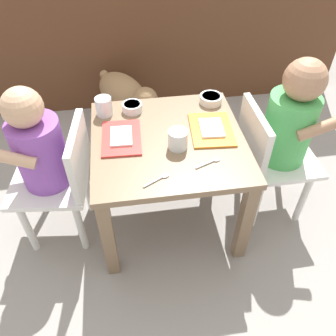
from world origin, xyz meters
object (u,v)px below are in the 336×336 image
dog (126,95)px  spoon_by_right_tray (211,162)px  seated_child_right (286,127)px  cereal_bowl_left_side (132,107)px  cereal_bowl_right_side (211,99)px  food_tray_right (211,129)px  water_cup_left (104,107)px  food_tray_left (121,137)px  water_cup_right (178,140)px  seated_child_left (44,153)px  dining_table (168,154)px  spoon_by_left_tray (159,179)px

dog → spoon_by_right_tray: size_ratio=4.34×
seated_child_right → cereal_bowl_left_side: (-0.55, 0.21, 0.00)m
seated_child_right → cereal_bowl_right_side: (-0.23, 0.22, 0.00)m
dog → food_tray_right: (0.30, -0.61, 0.20)m
water_cup_left → cereal_bowl_left_side: water_cup_left is taller
food_tray_left → water_cup_right: water_cup_right is taller
cereal_bowl_right_side → seated_child_left: bearing=-161.0°
cereal_bowl_left_side → spoon_by_right_tray: (0.24, -0.34, -0.02)m
dining_table → water_cup_right: water_cup_right is taller
water_cup_left → spoon_by_right_tray: (0.35, -0.33, -0.03)m
dining_table → spoon_by_left_tray: 0.22m
dining_table → dog: bearing=101.7°
dining_table → spoon_by_right_tray: spoon_by_right_tray is taller
food_tray_left → spoon_by_right_tray: bearing=-30.7°
seated_child_left → water_cup_left: seated_child_left is taller
food_tray_left → seated_child_right: bearing=-3.8°
seated_child_right → cereal_bowl_left_side: bearing=159.2°
food_tray_right → cereal_bowl_right_side: cereal_bowl_right_side is taller
cereal_bowl_left_side → cereal_bowl_right_side: size_ratio=0.86×
cereal_bowl_left_side → cereal_bowl_right_side: bearing=2.4°
cereal_bowl_right_side → spoon_by_left_tray: cereal_bowl_right_side is taller
food_tray_right → cereal_bowl_left_side: bearing=148.8°
seated_child_left → water_cup_left: size_ratio=9.28×
food_tray_right → water_cup_left: bearing=157.3°
water_cup_left → cereal_bowl_right_side: water_cup_left is taller
food_tray_right → spoon_by_right_tray: bearing=-104.2°
seated_child_left → dog: (0.31, 0.65, -0.19)m
food_tray_left → spoon_by_right_tray: 0.34m
food_tray_right → food_tray_left: bearing=180.0°
dog → food_tray_right: size_ratio=1.92×
seated_child_left → spoon_by_right_tray: (0.56, -0.13, 0.00)m
food_tray_left → food_tray_right: same height
seated_child_right → water_cup_left: seated_child_right is taller
food_tray_left → spoon_by_left_tray: (0.11, -0.22, -0.00)m
dining_table → dog: size_ratio=1.32×
dog → water_cup_left: size_ratio=5.77×
water_cup_left → cereal_bowl_right_side: size_ratio=0.80×
dining_table → water_cup_right: bearing=-61.6°
water_cup_left → seated_child_left: bearing=-136.7°
dining_table → spoon_by_right_tray: size_ratio=5.72×
food_tray_right → spoon_by_left_tray: bearing=-135.1°
seated_child_left → dog: 0.74m
water_cup_right → cereal_bowl_right_side: (0.18, 0.26, -0.01)m
cereal_bowl_right_side → seated_child_right: bearing=-44.1°
spoon_by_right_tray → spoon_by_left_tray: bearing=-163.8°
seated_child_left → cereal_bowl_right_side: seated_child_left is taller
food_tray_right → water_cup_left: (-0.39, 0.16, 0.03)m
cereal_bowl_right_side → food_tray_right: bearing=-102.6°
seated_child_left → water_cup_right: seated_child_left is taller
cereal_bowl_right_side → spoon_by_right_tray: cereal_bowl_right_side is taller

